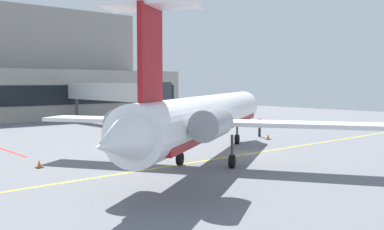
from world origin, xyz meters
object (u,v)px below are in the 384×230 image
at_px(fuel_tank, 159,110).
at_px(belt_loader, 210,122).
at_px(marshaller, 260,127).
at_px(pushback_tractor, 185,114).
at_px(baggage_tug, 115,127).
at_px(regional_jet, 209,116).

bearing_deg(fuel_tank, belt_loader, -106.45).
bearing_deg(belt_loader, marshaller, -99.50).
height_order(belt_loader, fuel_tank, fuel_tank).
xyz_separation_m(pushback_tractor, fuel_tank, (-0.81, 5.75, 0.46)).
relative_size(baggage_tug, fuel_tank, 0.43).
relative_size(regional_jet, baggage_tug, 8.43).
relative_size(baggage_tug, pushback_tractor, 0.86).
bearing_deg(pushback_tractor, regional_jet, -127.64).
xyz_separation_m(baggage_tug, marshaller, (10.85, -11.68, 0.17)).
bearing_deg(baggage_tug, belt_loader, -10.59).
relative_size(regional_jet, pushback_tractor, 7.27).
distance_m(regional_jet, fuel_tank, 41.89).
height_order(regional_jet, marshaller, regional_jet).
xyz_separation_m(belt_loader, marshaller, (-1.57, -9.36, 0.20)).
distance_m(pushback_tractor, fuel_tank, 5.82).
relative_size(regional_jet, fuel_tank, 3.61).
height_order(baggage_tug, pushback_tractor, pushback_tractor).
height_order(pushback_tractor, fuel_tank, fuel_tank).
xyz_separation_m(regional_jet, fuel_tank, (22.14, 35.50, -2.03)).
distance_m(baggage_tug, fuel_tank, 23.55).
xyz_separation_m(fuel_tank, marshaller, (-6.84, -27.22, -0.38)).
bearing_deg(regional_jet, marshaller, 28.43).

